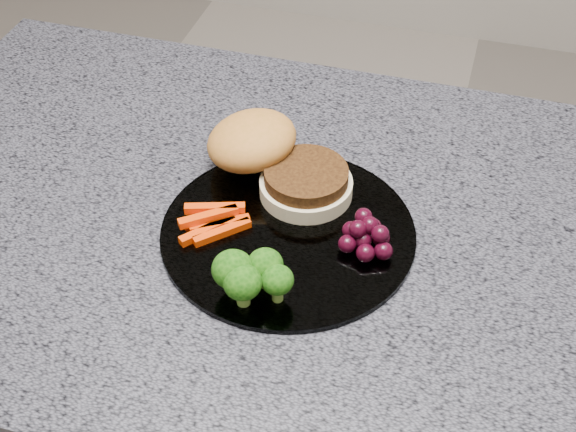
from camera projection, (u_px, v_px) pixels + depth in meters
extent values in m
cube|color=#53525D|center=(400.00, 259.00, 0.82)|extent=(1.20, 0.60, 0.04)
cylinder|color=white|center=(288.00, 232.00, 0.82)|extent=(0.26, 0.26, 0.01)
cylinder|color=beige|center=(306.00, 187.00, 0.85)|extent=(0.11, 0.11, 0.02)
cylinder|color=#48280D|center=(306.00, 176.00, 0.84)|extent=(0.10, 0.10, 0.01)
ellipsoid|color=#B66A2D|center=(252.00, 146.00, 0.87)|extent=(0.11, 0.11, 0.05)
cube|color=#E43703|center=(213.00, 217.00, 0.82)|extent=(0.05, 0.05, 0.01)
cube|color=#E43703|center=(220.00, 224.00, 0.82)|extent=(0.06, 0.04, 0.01)
cube|color=#E43703|center=(207.00, 230.00, 0.81)|extent=(0.05, 0.05, 0.01)
cube|color=#E43703|center=(215.00, 208.00, 0.82)|extent=(0.06, 0.03, 0.01)
cube|color=#E43703|center=(208.00, 217.00, 0.81)|extent=(0.05, 0.05, 0.01)
cube|color=#E43703|center=(222.00, 232.00, 0.81)|extent=(0.05, 0.05, 0.01)
cylinder|color=olive|center=(234.00, 285.00, 0.75)|extent=(0.01, 0.01, 0.02)
ellipsoid|color=#103D08|center=(233.00, 269.00, 0.74)|extent=(0.04, 0.04, 0.04)
cylinder|color=olive|center=(266.00, 279.00, 0.75)|extent=(0.01, 0.01, 0.02)
ellipsoid|color=#103D08|center=(265.00, 265.00, 0.74)|extent=(0.03, 0.03, 0.03)
cylinder|color=olive|center=(243.00, 297.00, 0.74)|extent=(0.01, 0.01, 0.02)
ellipsoid|color=#103D08|center=(243.00, 282.00, 0.72)|extent=(0.04, 0.04, 0.03)
cylinder|color=olive|center=(278.00, 293.00, 0.74)|extent=(0.01, 0.01, 0.02)
ellipsoid|color=#103D08|center=(277.00, 280.00, 0.73)|extent=(0.03, 0.03, 0.03)
sphere|color=black|center=(363.00, 240.00, 0.79)|extent=(0.02, 0.02, 0.02)
sphere|color=black|center=(381.00, 238.00, 0.79)|extent=(0.02, 0.02, 0.02)
sphere|color=black|center=(372.00, 227.00, 0.80)|extent=(0.02, 0.02, 0.02)
sphere|color=black|center=(351.00, 230.00, 0.80)|extent=(0.02, 0.02, 0.02)
sphere|color=black|center=(347.00, 244.00, 0.79)|extent=(0.02, 0.02, 0.02)
sphere|color=black|center=(365.00, 253.00, 0.78)|extent=(0.02, 0.02, 0.02)
sphere|color=black|center=(383.00, 251.00, 0.78)|extent=(0.02, 0.02, 0.02)
sphere|color=black|center=(370.00, 225.00, 0.79)|extent=(0.02, 0.02, 0.02)
sphere|color=black|center=(358.00, 229.00, 0.78)|extent=(0.02, 0.02, 0.02)
sphere|color=black|center=(380.00, 234.00, 0.78)|extent=(0.02, 0.02, 0.02)
sphere|color=black|center=(364.00, 217.00, 0.80)|extent=(0.02, 0.02, 0.02)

